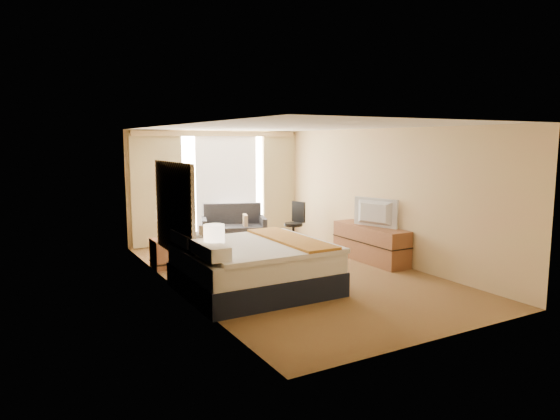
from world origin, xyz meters
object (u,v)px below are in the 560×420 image
bed (254,266)px  desk_chair (295,225)px  nightstand_right (165,253)px  lamp_left (214,235)px  television (373,213)px  media_dresser (370,243)px  loveseat (234,231)px  lamp_right (164,217)px  floor_lamp (163,197)px  nightstand_left (216,287)px

bed → desk_chair: bearing=48.7°
nightstand_right → lamp_left: 2.59m
television → media_dresser: bearing=-41.3°
television → nightstand_right: bearing=49.8°
loveseat → television: television is taller
lamp_left → lamp_right: size_ratio=1.18×
floor_lamp → lamp_left: (-0.52, -4.32, -0.08)m
floor_lamp → lamp_right: size_ratio=2.97×
loveseat → lamp_left: bearing=-98.7°
media_dresser → lamp_left: bearing=-164.6°
bed → loveseat: bed is taller
media_dresser → loveseat: (-1.66, 2.88, -0.05)m
desk_chair → floor_lamp: bearing=140.3°
floor_lamp → bed: bearing=-85.8°
loveseat → television: bearing=-42.8°
nightstand_right → lamp_right: bearing=77.4°
nightstand_left → floor_lamp: (0.52, 4.35, 0.85)m
nightstand_left → media_dresser: (3.70, 1.05, 0.07)m
nightstand_right → lamp_right: lamp_right is taller
floor_lamp → television: bearing=-47.5°
lamp_right → nightstand_right: bearing=-102.6°
bed → television: television is taller
floor_lamp → desk_chair: (2.71, -1.19, -0.69)m
nightstand_right → media_dresser: 3.97m
bed → nightstand_right: bearing=111.0°
bed → television: 2.95m
nightstand_left → television: (3.65, 0.94, 0.70)m
media_dresser → bed: size_ratio=0.81×
bed → nightstand_left: bearing=-153.7°
desk_chair → media_dresser: bearing=-93.7°
bed → lamp_right: (-0.80, 2.14, 0.57)m
nightstand_left → television: television is taller
nightstand_right → television: television is taller
media_dresser → bed: (-2.89, -0.65, 0.05)m
media_dresser → lamp_left: 3.90m
floor_lamp → desk_chair: bearing=-23.6°
nightstand_right → television: bearing=-23.2°
lamp_left → floor_lamp: bearing=83.2°
bed → desk_chair: 3.68m
nightstand_right → bed: bed is taller
media_dresser → nightstand_right: bearing=158.6°
nightstand_left → lamp_right: bearing=89.8°
nightstand_right → television: (3.65, -1.56, 0.70)m
nightstand_right → floor_lamp: bearing=74.3°
nightstand_right → desk_chair: (3.24, 0.66, 0.16)m
nightstand_right → lamp_left: (0.00, -2.47, 0.76)m
media_dresser → floor_lamp: (-3.18, 3.30, 0.77)m
floor_lamp → lamp_left: 4.35m
floor_lamp → nightstand_right: bearing=-105.7°
bed → desk_chair: bed is taller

